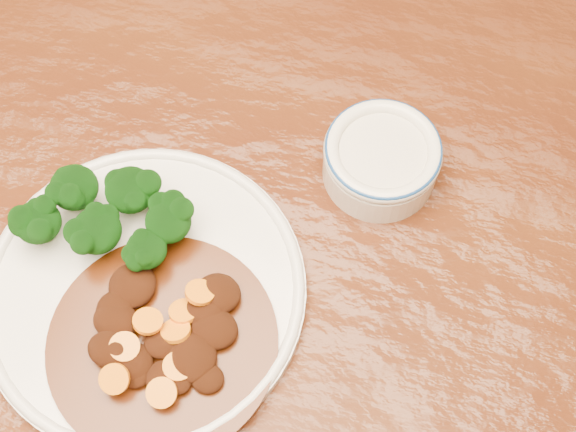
% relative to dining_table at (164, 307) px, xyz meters
% --- Properties ---
extents(dining_table, '(1.56, 1.01, 0.75)m').
position_rel_dining_table_xyz_m(dining_table, '(0.00, 0.00, 0.00)').
color(dining_table, '#4C230D').
rests_on(dining_table, ground).
extents(dinner_plate, '(0.30, 0.30, 0.02)m').
position_rel_dining_table_xyz_m(dinner_plate, '(-0.00, -0.02, 0.09)').
color(dinner_plate, silver).
rests_on(dinner_plate, dining_table).
extents(broccoli_florets, '(0.16, 0.10, 0.05)m').
position_rel_dining_table_xyz_m(broccoli_florets, '(-0.05, 0.03, 0.12)').
color(broccoli_florets, '#76984F').
rests_on(broccoli_florets, dinner_plate).
extents(mince_stew, '(0.21, 0.21, 0.03)m').
position_rel_dining_table_xyz_m(mince_stew, '(0.03, -0.06, 0.10)').
color(mince_stew, '#4E2108').
rests_on(mince_stew, dinner_plate).
extents(dip_bowl, '(0.11, 0.11, 0.05)m').
position_rel_dining_table_xyz_m(dip_bowl, '(0.17, 0.17, 0.11)').
color(dip_bowl, silver).
rests_on(dip_bowl, dining_table).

